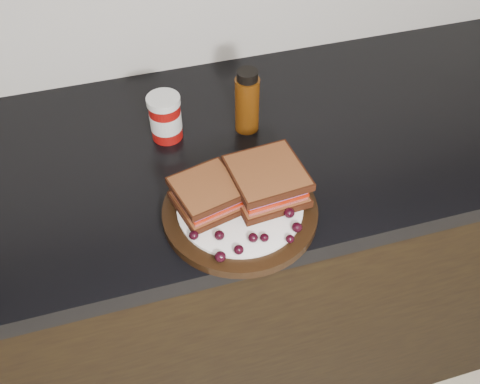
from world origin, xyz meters
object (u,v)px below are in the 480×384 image
(sandwich_left, at_px, (207,195))
(oil_bottle, at_px, (247,101))
(condiment_jar, at_px, (165,117))
(plate, at_px, (240,211))

(sandwich_left, height_order, oil_bottle, oil_bottle)
(sandwich_left, xyz_separation_m, condiment_jar, (-0.03, 0.23, 0.00))
(plate, bearing_deg, sandwich_left, 160.65)
(sandwich_left, xyz_separation_m, oil_bottle, (0.14, 0.21, 0.02))
(plate, relative_size, condiment_jar, 2.82)
(sandwich_left, relative_size, condiment_jar, 1.08)
(plate, xyz_separation_m, oil_bottle, (0.08, 0.23, 0.06))
(sandwich_left, relative_size, oil_bottle, 0.76)
(condiment_jar, height_order, oil_bottle, oil_bottle)
(plate, distance_m, condiment_jar, 0.27)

